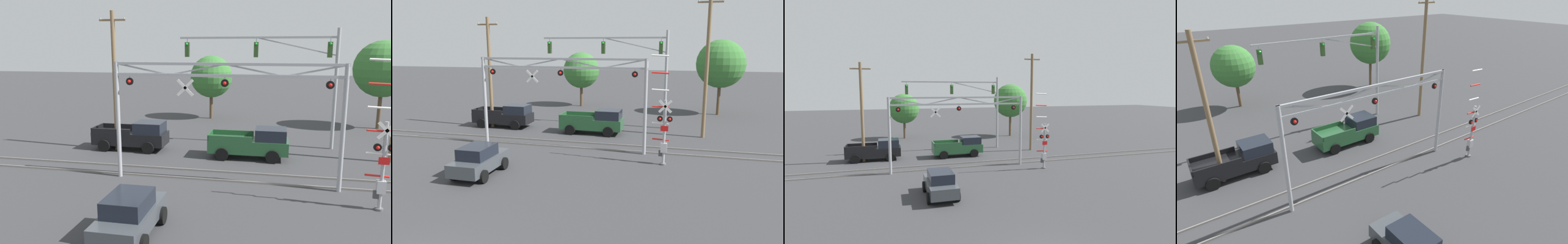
% 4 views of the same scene
% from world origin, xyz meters
% --- Properties ---
extents(rail_track_near, '(80.00, 0.08, 0.10)m').
position_xyz_m(rail_track_near, '(0.00, 15.94, 0.05)').
color(rail_track_near, gray).
rests_on(rail_track_near, ground_plane).
extents(rail_track_far, '(80.00, 0.08, 0.10)m').
position_xyz_m(rail_track_far, '(0.00, 17.38, 0.05)').
color(rail_track_far, gray).
rests_on(rail_track_far, ground_plane).
extents(crossing_gantry, '(11.50, 0.27, 6.17)m').
position_xyz_m(crossing_gantry, '(-0.02, 15.66, 4.40)').
color(crossing_gantry, '#9EA0A5').
rests_on(crossing_gantry, ground_plane).
extents(crossing_signal_mast, '(1.32, 0.35, 6.47)m').
position_xyz_m(crossing_signal_mast, '(6.92, 13.70, 2.12)').
color(crossing_signal_mast, '#9EA0A5').
rests_on(crossing_signal_mast, ground_plane).
extents(traffic_signal_span, '(10.82, 0.39, 8.18)m').
position_xyz_m(traffic_signal_span, '(3.77, 23.98, 5.66)').
color(traffic_signal_span, '#9EA0A5').
rests_on(traffic_signal_span, ground_plane).
extents(pickup_truck_lead, '(4.94, 2.15, 1.97)m').
position_xyz_m(pickup_truck_lead, '(1.19, 20.61, 0.98)').
color(pickup_truck_lead, '#23512D').
rests_on(pickup_truck_lead, ground_plane).
extents(pickup_truck_following, '(4.98, 2.15, 1.97)m').
position_xyz_m(pickup_truck_following, '(-6.85, 21.16, 0.98)').
color(pickup_truck_following, black).
rests_on(pickup_truck_following, ground_plane).
extents(utility_pole_left, '(1.80, 0.28, 9.25)m').
position_xyz_m(utility_pole_left, '(-8.01, 20.87, 4.77)').
color(utility_pole_left, brown).
rests_on(utility_pole_left, ground_plane).
extents(utility_pole_right, '(1.80, 0.28, 10.62)m').
position_xyz_m(utility_pole_right, '(9.51, 21.37, 5.46)').
color(utility_pole_right, brown).
rests_on(utility_pole_right, ground_plane).
extents(background_tree_beyond_span, '(4.79, 4.79, 7.54)m').
position_xyz_m(background_tree_beyond_span, '(11.34, 31.86, 5.13)').
color(background_tree_beyond_span, brown).
rests_on(background_tree_beyond_span, ground_plane).
extents(background_tree_far_left_verge, '(4.07, 4.07, 6.17)m').
position_xyz_m(background_tree_far_left_verge, '(-3.59, 33.87, 4.13)').
color(background_tree_far_left_verge, brown).
rests_on(background_tree_far_left_verge, ground_plane).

